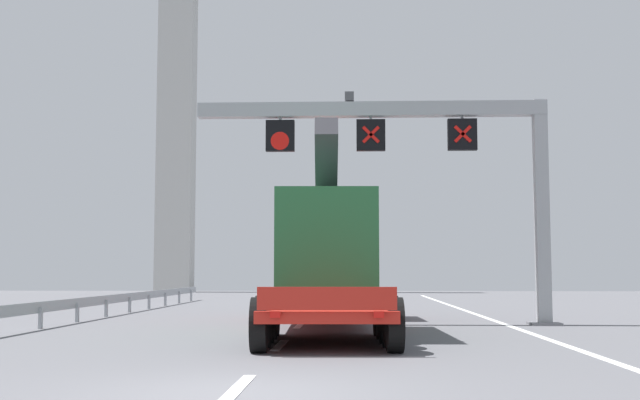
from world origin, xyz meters
name	(u,v)px	position (x,y,z in m)	size (l,w,h in m)	color
ground	(236,393)	(0.00, 0.00, 0.00)	(112.00, 112.00, 0.00)	#5B5B60
lane_markings	(311,314)	(-0.03, 19.77, 0.01)	(0.20, 54.15, 0.01)	silver
edge_line_right	(519,329)	(6.20, 12.00, 0.01)	(0.20, 63.00, 0.01)	silver
overhead_lane_gantry	(421,145)	(3.68, 13.85, 5.50)	(11.05, 0.90, 7.17)	#9EA0A5
heavy_haul_truck_red	(326,258)	(0.80, 12.66, 1.99)	(3.44, 14.13, 5.30)	red
guardrail_left	(91,303)	(-7.27, 16.16, 0.56)	(0.13, 36.31, 0.76)	#999EA3
bridge_pylon_distant	(178,32)	(-12.44, 51.96, 20.90)	(9.00, 2.00, 41.01)	#B7B7B2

